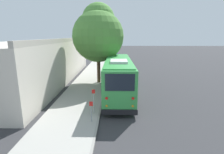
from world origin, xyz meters
TOP-DOWN VIEW (x-y plane):
  - ground_plane at (0.00, 0.00)m, footprint 160.00×160.00m
  - sidewalk_slab at (0.00, 3.64)m, footprint 80.00×3.70m
  - curb_strip at (0.00, 1.72)m, footprint 80.00×0.14m
  - shuttle_bus at (-0.92, 0.36)m, footprint 10.11×2.61m
  - parked_sedan_white at (11.71, 0.55)m, footprint 4.40×1.81m
  - parked_sedan_silver at (18.44, 0.54)m, footprint 4.68×1.80m
  - parked_sedan_navy at (25.19, 0.64)m, footprint 4.76×1.93m
  - street_tree at (3.04, 2.51)m, footprint 5.53×5.53m
  - sign_post_near at (-6.55, 2.10)m, footprint 0.06×0.22m
  - sign_post_far at (-5.30, 2.10)m, footprint 0.06×0.22m
  - fire_hydrant at (6.29, 2.12)m, footprint 0.22×0.22m
  - building_backdrop at (3.97, 9.88)m, footprint 22.39×7.76m

SIDE VIEW (x-z plane):
  - ground_plane at x=0.00m, z-range 0.00..0.00m
  - sidewalk_slab at x=0.00m, z-range 0.00..0.15m
  - curb_strip at x=0.00m, z-range 0.00..0.15m
  - fire_hydrant at x=6.29m, z-range 0.15..0.96m
  - parked_sedan_navy at x=25.19m, z-range -0.05..1.22m
  - parked_sedan_silver at x=18.44m, z-range -0.04..1.27m
  - parked_sedan_white at x=11.71m, z-range -0.05..1.29m
  - sign_post_near at x=-6.55m, z-range 0.17..1.48m
  - sign_post_far at x=-5.30m, z-range 0.17..1.85m
  - shuttle_bus at x=-0.92m, z-range 0.13..3.58m
  - building_backdrop at x=3.97m, z-range -0.19..4.88m
  - street_tree at x=3.04m, z-range 1.29..10.00m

